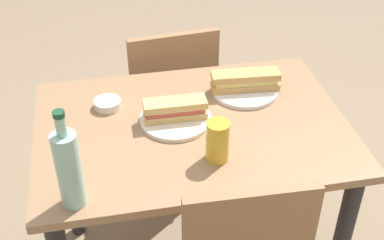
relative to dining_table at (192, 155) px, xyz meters
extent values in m
cube|color=#997251|center=(0.00, 0.00, 0.12)|extent=(1.06, 0.74, 0.03)
cylinder|color=#262628|center=(-0.47, 0.31, -0.26)|extent=(0.06, 0.06, 0.74)
cylinder|color=#262628|center=(0.47, 0.31, -0.26)|extent=(0.06, 0.06, 0.74)
cube|color=#936B47|center=(0.00, 0.65, -0.17)|extent=(0.43, 0.43, 0.02)
cube|color=#936B47|center=(0.02, 0.46, 0.04)|extent=(0.38, 0.06, 0.40)
cylinder|color=#936B47|center=(0.16, 0.84, -0.40)|extent=(0.04, 0.04, 0.45)
cylinder|color=#936B47|center=(-0.20, 0.81, -0.40)|extent=(0.04, 0.04, 0.45)
cylinder|color=#936B47|center=(0.20, 0.48, -0.40)|extent=(0.04, 0.04, 0.45)
cylinder|color=#936B47|center=(-0.16, 0.45, -0.40)|extent=(0.04, 0.04, 0.45)
cylinder|color=white|center=(0.23, 0.16, 0.14)|extent=(0.25, 0.25, 0.01)
cube|color=tan|center=(0.23, 0.16, 0.16)|extent=(0.25, 0.09, 0.02)
cube|color=#DBC66B|center=(0.23, 0.16, 0.18)|extent=(0.23, 0.08, 0.02)
cube|color=tan|center=(0.23, 0.16, 0.21)|extent=(0.25, 0.09, 0.02)
cube|color=silver|center=(0.28, 0.21, 0.15)|extent=(0.10, 0.03, 0.00)
cube|color=#59331E|center=(0.19, 0.23, 0.15)|extent=(0.08, 0.03, 0.01)
cylinder|color=silver|center=(-0.05, 0.03, 0.14)|extent=(0.25, 0.25, 0.01)
cube|color=tan|center=(-0.05, 0.03, 0.16)|extent=(0.21, 0.07, 0.02)
cube|color=#B74C3D|center=(-0.05, 0.03, 0.18)|extent=(0.20, 0.07, 0.02)
cube|color=tan|center=(-0.05, 0.03, 0.21)|extent=(0.21, 0.07, 0.02)
cube|color=silver|center=(-0.01, 0.10, 0.15)|extent=(0.10, 0.04, 0.00)
cube|color=#59331E|center=(-0.10, 0.08, 0.15)|extent=(0.08, 0.03, 0.01)
cylinder|color=#99C6B7|center=(-0.40, -0.30, 0.25)|extent=(0.07, 0.07, 0.24)
cylinder|color=#99C6B7|center=(-0.40, -0.30, 0.41)|extent=(0.03, 0.03, 0.06)
cylinder|color=#19472D|center=(-0.40, -0.30, 0.44)|extent=(0.03, 0.03, 0.02)
cylinder|color=gold|center=(0.04, -0.19, 0.20)|extent=(0.07, 0.07, 0.14)
cylinder|color=silver|center=(-0.27, 0.16, 0.15)|extent=(0.10, 0.10, 0.03)
camera|label=1|loc=(-0.28, -1.40, 1.20)|focal=48.81mm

